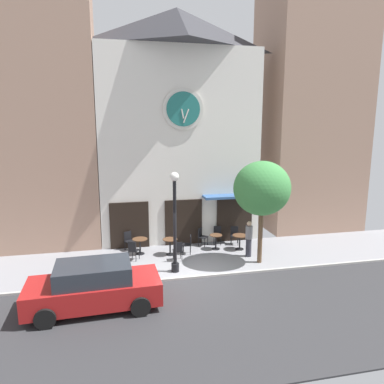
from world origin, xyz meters
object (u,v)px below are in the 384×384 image
(cafe_table_near_door, at_px, (216,240))
(cafe_chair_right_end, at_px, (202,235))
(street_lamp, at_px, (175,222))
(street_tree, at_px, (262,189))
(cafe_table_near_curb, at_px, (170,244))
(cafe_table_center, at_px, (240,239))
(cafe_chair_curbside, at_px, (189,243))
(cafe_table_center_right, at_px, (140,243))
(cafe_chair_by_entrance, at_px, (129,239))
(cafe_chair_facing_wall, at_px, (234,234))
(pedestrian_grey, at_px, (249,238))
(parked_car_red, at_px, (94,286))
(cafe_chair_facing_street, at_px, (178,250))
(cafe_chair_left_end, at_px, (217,234))
(cafe_chair_under_awning, at_px, (133,249))

(cafe_table_near_door, bearing_deg, cafe_chair_right_end, 129.19)
(street_lamp, relative_size, street_tree, 0.92)
(cafe_table_near_curb, distance_m, cafe_chair_right_end, 1.99)
(street_tree, xyz_separation_m, cafe_table_near_door, (-1.43, 2.02, -2.84))
(cafe_table_center, height_order, cafe_chair_curbside, cafe_chair_curbside)
(cafe_table_center_right, height_order, cafe_chair_by_entrance, cafe_chair_by_entrance)
(cafe_chair_facing_wall, bearing_deg, pedestrian_grey, -87.69)
(cafe_table_near_curb, relative_size, cafe_chair_facing_wall, 0.85)
(cafe_table_near_door, relative_size, cafe_chair_right_end, 0.81)
(street_tree, relative_size, parked_car_red, 1.03)
(street_lamp, xyz_separation_m, cafe_table_near_door, (2.38, 2.23, -1.64))
(cafe_table_center_right, height_order, cafe_chair_curbside, cafe_chair_curbside)
(pedestrian_grey, bearing_deg, street_tree, -74.88)
(cafe_table_center_right, height_order, cafe_chair_facing_street, cafe_chair_facing_street)
(cafe_chair_left_end, relative_size, parked_car_red, 0.21)
(cafe_table_center_right, xyz_separation_m, cafe_chair_right_end, (3.11, 0.56, 0.00))
(cafe_table_near_door, relative_size, cafe_chair_by_entrance, 0.81)
(pedestrian_grey, bearing_deg, street_lamp, -164.46)
(cafe_table_near_door, height_order, cafe_chair_curbside, cafe_chair_curbside)
(cafe_table_near_curb, relative_size, cafe_chair_curbside, 0.85)
(pedestrian_grey, bearing_deg, cafe_chair_right_end, 132.81)
(cafe_chair_facing_street, xyz_separation_m, parked_car_red, (-3.41, -3.47, 0.23))
(cafe_chair_by_entrance, height_order, cafe_chair_facing_wall, same)
(cafe_chair_right_end, height_order, cafe_chair_facing_wall, same)
(cafe_chair_right_end, distance_m, cafe_chair_under_awning, 3.71)
(cafe_table_center_right, distance_m, cafe_chair_by_entrance, 0.84)
(cafe_chair_facing_wall, bearing_deg, parked_car_red, -142.14)
(cafe_chair_right_end, bearing_deg, cafe_table_near_curb, -151.47)
(cafe_table_center, bearing_deg, cafe_table_near_door, 166.20)
(street_lamp, height_order, cafe_table_near_curb, street_lamp)
(cafe_table_center_right, relative_size, cafe_chair_under_awning, 0.83)
(street_tree, distance_m, cafe_table_center, 3.31)
(street_tree, xyz_separation_m, cafe_chair_under_awning, (-5.44, 1.38, -2.78))
(pedestrian_grey, distance_m, parked_car_red, 7.48)
(cafe_table_near_door, relative_size, pedestrian_grey, 0.43)
(cafe_table_near_curb, xyz_separation_m, cafe_table_near_door, (2.29, 0.28, -0.06))
(cafe_table_near_curb, height_order, cafe_chair_under_awning, cafe_chair_under_awning)
(cafe_chair_under_awning, bearing_deg, cafe_chair_by_entrance, 95.49)
(pedestrian_grey, bearing_deg, cafe_table_center_right, 164.57)
(parked_car_red, bearing_deg, pedestrian_grey, 26.59)
(cafe_chair_curbside, bearing_deg, street_lamp, -116.73)
(cafe_table_center_right, relative_size, cafe_table_near_curb, 0.97)
(cafe_table_center_right, xyz_separation_m, cafe_table_near_door, (3.66, -0.11, -0.05))
(cafe_chair_facing_wall, bearing_deg, cafe_chair_curbside, -160.65)
(cafe_table_center_right, relative_size, parked_car_red, 0.17)
(cafe_table_center_right, xyz_separation_m, cafe_chair_under_awning, (-0.36, -0.75, 0.00))
(cafe_table_near_door, relative_size, cafe_table_center, 1.01)
(street_lamp, relative_size, cafe_chair_right_end, 4.62)
(street_lamp, bearing_deg, cafe_chair_by_entrance, 120.43)
(cafe_table_near_curb, height_order, cafe_table_center, cafe_table_near_curb)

